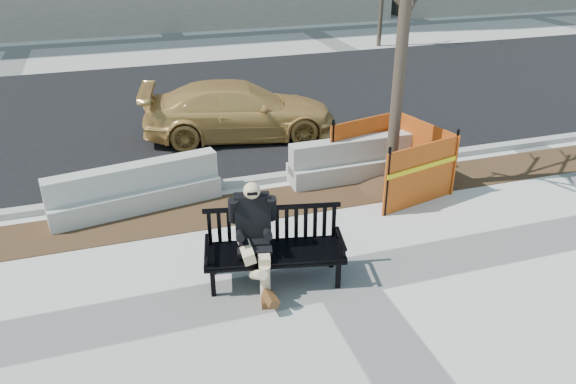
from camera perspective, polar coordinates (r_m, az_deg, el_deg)
name	(u,v)px	position (r m, az deg, el deg)	size (l,w,h in m)	color
ground	(340,277)	(8.49, 5.36, -8.68)	(120.00, 120.00, 0.00)	beige
mulch_strip	(287,201)	(10.57, -0.07, -0.90)	(40.00, 1.20, 0.02)	#47301C
asphalt_street	(221,105)	(16.15, -6.89, 8.85)	(60.00, 10.40, 0.01)	black
curb	(273,178)	(11.36, -1.53, 1.46)	(60.00, 0.25, 0.12)	#9E9B93
bench	(275,280)	(8.40, -1.36, -9.00)	(2.06, 0.74, 1.10)	black
seated_man	(255,279)	(8.43, -3.39, -8.89)	(0.66, 1.10, 1.54)	black
tree_fence	(389,187)	(11.27, 10.27, 0.46)	(2.64, 2.64, 6.59)	orange
sedan	(241,136)	(13.74, -4.86, 5.70)	(1.85, 4.56, 1.32)	tan
jersey_barrier_left	(138,208)	(10.68, -15.09, -1.61)	(3.09, 0.62, 0.88)	#ADABA2
jersey_barrier_right	(361,177)	(11.65, 7.42, 1.58)	(3.05, 0.61, 0.87)	#A7A59C
far_tree_right	(378,46)	(23.89, 9.23, 14.53)	(1.92, 1.92, 5.19)	#463B2D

